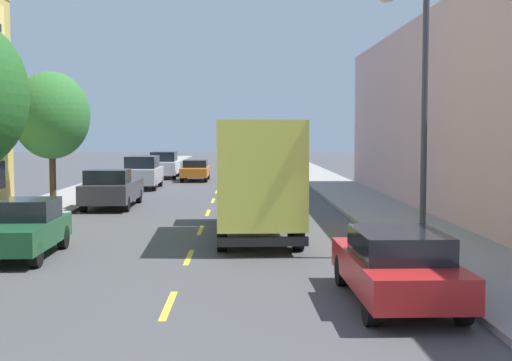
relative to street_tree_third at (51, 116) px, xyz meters
name	(u,v)px	position (x,y,z in m)	size (l,w,h in m)	color
ground_plane	(216,195)	(6.40, 7.73, -3.99)	(160.00, 160.00, 0.00)	#424244
sidewalk_left	(71,198)	(-0.70, 5.73, -3.92)	(3.20, 120.00, 0.14)	gray
sidewalk_right	(355,197)	(13.50, 5.73, -3.92)	(3.20, 120.00, 0.14)	gray
lane_centerline_dashes	(211,206)	(6.40, 2.23, -3.98)	(0.14, 47.20, 0.01)	yellow
street_tree_third	(51,116)	(0.00, 0.00, 0.00)	(3.11, 3.11, 5.65)	#47331E
street_lamp	(419,102)	(12.35, -10.60, 0.09)	(1.35, 0.28, 6.80)	#38383D
delivery_box_truck	(255,173)	(8.21, -6.77, -1.97)	(2.68, 8.13, 3.62)	#D8D84C
parked_sedan_red	(396,265)	(10.76, -15.21, -3.24)	(1.87, 4.53, 1.43)	#AD1E1E
parked_pickup_champagne	(281,167)	(10.61, 20.60, -3.16)	(2.10, 5.34, 1.73)	tan
parked_suv_white	(164,165)	(2.14, 21.28, -3.00)	(2.03, 4.83, 1.93)	silver
parked_hatchback_navy	(276,162)	(10.74, 30.63, -3.23)	(1.80, 4.02, 1.50)	navy
parked_suv_silver	(142,172)	(1.94, 11.93, -3.00)	(2.00, 4.82, 1.93)	#B2B5BA
parked_hatchback_forest	(22,229)	(1.99, -10.12, -3.23)	(1.82, 4.03, 1.50)	#194C28
parked_pickup_charcoal	(112,189)	(2.09, 1.75, -3.16)	(2.04, 5.32, 1.73)	#333338
moving_orange_sedan	(195,170)	(4.60, 18.58, -3.24)	(1.80, 4.50, 1.43)	orange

